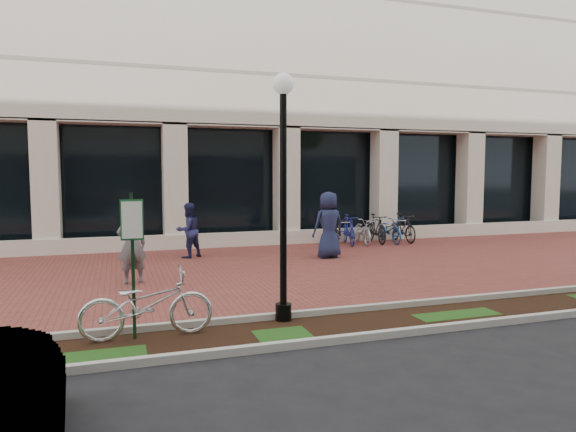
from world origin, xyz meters
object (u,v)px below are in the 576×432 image
object	(u,v)px
lamppost	(283,183)
pedestrian_mid	(188,230)
bike_rack_cluster	(369,230)
bollard	(325,233)
pedestrian_left	(132,244)
pedestrian_right	(329,225)
parking_sign	(133,246)
locked_bicycle	(147,304)

from	to	relation	value
lamppost	pedestrian_mid	size ratio (longest dim) A/B	2.54
lamppost	bike_rack_cluster	world-z (taller)	lamppost
pedestrian_mid	bollard	world-z (taller)	pedestrian_mid
pedestrian_left	pedestrian_right	distance (m)	6.04
lamppost	pedestrian_right	distance (m)	6.89
parking_sign	pedestrian_mid	xyz separation A→B (m)	(1.81, 7.46, -0.62)
parking_sign	pedestrian_left	distance (m)	4.22
pedestrian_left	bike_rack_cluster	bearing A→B (deg)	-164.14
lamppost	bollard	world-z (taller)	lamppost
locked_bicycle	pedestrian_right	world-z (taller)	pedestrian_right
parking_sign	pedestrian_right	bearing A→B (deg)	46.95
lamppost	pedestrian_left	xyz separation A→B (m)	(-2.40, 3.95, -1.47)
pedestrian_left	pedestrian_mid	world-z (taller)	pedestrian_left
parking_sign	locked_bicycle	bearing A→B (deg)	3.05
bike_rack_cluster	locked_bicycle	bearing A→B (deg)	-125.25
lamppost	pedestrian_right	xyz separation A→B (m)	(3.33, 5.87, -1.39)
parking_sign	bike_rack_cluster	size ratio (longest dim) A/B	0.64
pedestrian_right	bike_rack_cluster	size ratio (longest dim) A/B	0.57
pedestrian_right	bike_rack_cluster	world-z (taller)	pedestrian_right
locked_bicycle	bike_rack_cluster	xyz separation A→B (m)	(8.24, 8.54, -0.03)
parking_sign	bollard	bearing A→B (deg)	52.67
pedestrian_mid	pedestrian_right	world-z (taller)	pedestrian_right
parking_sign	pedestrian_right	distance (m)	8.44
locked_bicycle	bollard	bearing A→B (deg)	-37.96
parking_sign	lamppost	xyz separation A→B (m)	(2.48, 0.23, 0.94)
pedestrian_mid	bike_rack_cluster	world-z (taller)	pedestrian_mid
pedestrian_right	bollard	size ratio (longest dim) A/B	2.36
lamppost	locked_bicycle	size ratio (longest dim) A/B	2.08
parking_sign	bollard	distance (m)	11.13
pedestrian_left	pedestrian_mid	distance (m)	3.70
parking_sign	locked_bicycle	distance (m)	0.94
lamppost	pedestrian_mid	xyz separation A→B (m)	(-0.68, 7.23, -1.56)
parking_sign	bike_rack_cluster	xyz separation A→B (m)	(8.43, 8.55, -0.95)
locked_bicycle	pedestrian_right	size ratio (longest dim) A/B	1.01
pedestrian_left	pedestrian_right	size ratio (longest dim) A/B	0.91
pedestrian_left	bike_rack_cluster	world-z (taller)	pedestrian_left
pedestrian_right	bike_rack_cluster	bearing A→B (deg)	-141.36
locked_bicycle	pedestrian_mid	world-z (taller)	pedestrian_mid
locked_bicycle	pedestrian_left	bearing A→B (deg)	0.57
lamppost	pedestrian_mid	bearing A→B (deg)	95.36
bollard	pedestrian_mid	bearing A→B (deg)	-165.55
pedestrian_mid	pedestrian_right	xyz separation A→B (m)	(4.01, -1.35, 0.17)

